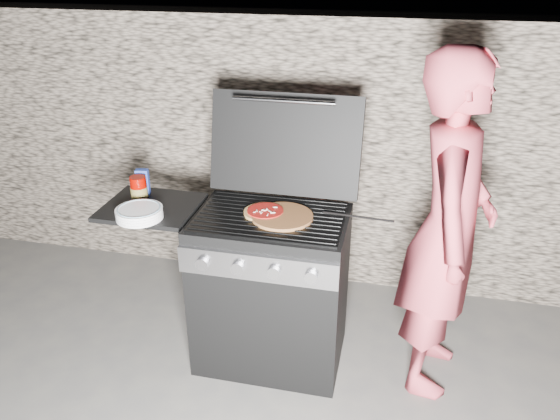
% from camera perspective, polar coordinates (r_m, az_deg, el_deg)
% --- Properties ---
extents(ground, '(50.00, 50.00, 0.00)m').
position_cam_1_polar(ground, '(3.33, -0.87, -14.76)').
color(ground, '#484746').
extents(stone_wall, '(8.00, 0.35, 1.80)m').
position_cam_1_polar(stone_wall, '(3.78, 2.81, 6.22)').
color(stone_wall, gray).
rests_on(stone_wall, ground).
extents(gas_grill, '(1.34, 0.79, 0.91)m').
position_cam_1_polar(gas_grill, '(3.11, -5.44, -7.66)').
color(gas_grill, black).
rests_on(gas_grill, ground).
extents(pizza_topped, '(0.26, 0.26, 0.03)m').
position_cam_1_polar(pizza_topped, '(2.84, -1.55, -0.17)').
color(pizza_topped, '#DC8044').
rests_on(pizza_topped, gas_grill).
extents(pizza_plain, '(0.39, 0.39, 0.02)m').
position_cam_1_polar(pizza_plain, '(2.80, 0.23, -0.67)').
color(pizza_plain, '#AE683E').
rests_on(pizza_plain, gas_grill).
extents(sauce_jar, '(0.10, 0.10, 0.14)m').
position_cam_1_polar(sauce_jar, '(3.09, -14.54, 2.19)').
color(sauce_jar, '#7D0600').
rests_on(sauce_jar, gas_grill).
extents(blue_carton, '(0.08, 0.05, 0.15)m').
position_cam_1_polar(blue_carton, '(3.16, -14.14, 2.88)').
color(blue_carton, '#243B94').
rests_on(blue_carton, gas_grill).
extents(plate_stack, '(0.27, 0.27, 0.06)m').
position_cam_1_polar(plate_stack, '(2.90, -14.48, -0.33)').
color(plate_stack, white).
rests_on(plate_stack, gas_grill).
extents(person, '(0.51, 0.70, 1.80)m').
position_cam_1_polar(person, '(2.84, 17.15, -2.03)').
color(person, '#C3424F').
rests_on(person, ground).
extents(tongs, '(0.37, 0.18, 0.08)m').
position_cam_1_polar(tongs, '(2.74, 8.05, -0.77)').
color(tongs, black).
rests_on(tongs, gas_grill).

